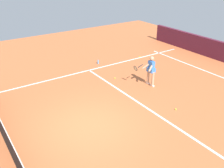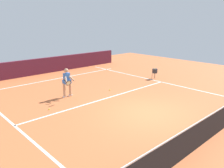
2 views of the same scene
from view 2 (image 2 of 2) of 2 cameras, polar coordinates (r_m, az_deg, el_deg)
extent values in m
plane|color=#C66638|center=(10.31, 8.98, -7.14)|extent=(27.94, 27.94, 0.00)
cube|color=#561E33|center=(18.23, -17.66, 4.25)|extent=(14.68, 0.24, 1.20)
cube|color=white|center=(16.43, -14.15, 1.20)|extent=(10.68, 0.10, 0.01)
cube|color=white|center=(12.06, -1.24, -3.52)|extent=(9.68, 0.10, 0.01)
cube|color=white|center=(14.25, 21.17, -1.59)|extent=(0.10, 19.49, 0.01)
cube|color=white|center=(7.52, -15.68, -16.70)|extent=(0.10, 19.49, 0.01)
cube|color=#232326|center=(8.82, 24.24, -9.18)|extent=(10.20, 0.02, 0.92)
cube|color=white|center=(8.64, 24.60, -6.26)|extent=(10.20, 0.02, 0.04)
cylinder|color=tan|center=(12.49, -10.41, -1.25)|extent=(0.13, 0.13, 0.78)
cylinder|color=tan|center=(12.32, -11.83, -1.56)|extent=(0.13, 0.13, 0.78)
cube|color=white|center=(12.59, -10.34, -2.77)|extent=(0.20, 0.10, 0.08)
cube|color=white|center=(12.42, -11.75, -3.11)|extent=(0.20, 0.10, 0.08)
cube|color=#3875D6|center=(12.23, -11.28, 1.51)|extent=(0.32, 0.20, 0.52)
cube|color=#3875D6|center=(12.28, -11.23, 0.61)|extent=(0.40, 0.29, 0.20)
sphere|color=tan|center=(12.14, -11.38, 3.34)|extent=(0.22, 0.22, 0.22)
cylinder|color=tan|center=(12.18, -10.31, 1.59)|extent=(0.28, 0.47, 0.37)
cylinder|color=tan|center=(12.03, -11.52, 1.36)|extent=(0.29, 0.47, 0.37)
cylinder|color=black|center=(11.72, -11.63, 0.77)|extent=(0.04, 0.29, 0.14)
torus|color=black|center=(11.48, -10.85, 0.20)|extent=(0.29, 0.12, 0.28)
cylinder|color=beige|center=(11.48, -10.85, 0.20)|extent=(0.24, 0.09, 0.23)
sphere|color=#D1E533|center=(10.89, -15.45, -6.09)|extent=(0.07, 0.07, 0.07)
sphere|color=#D1E533|center=(13.36, -0.55, -1.47)|extent=(0.07, 0.07, 0.07)
cylinder|color=#333338|center=(16.28, 10.67, 3.24)|extent=(0.36, 0.36, 0.30)
cylinder|color=#333338|center=(16.18, 10.69, 1.90)|extent=(0.02, 0.02, 0.40)
cylinder|color=#333338|center=(16.52, 10.52, 2.19)|extent=(0.02, 0.02, 0.40)
cylinder|color=#333338|center=(16.33, 9.99, 2.06)|extent=(0.02, 0.02, 0.40)
sphere|color=#D1E533|center=(16.20, 10.59, 3.77)|extent=(0.07, 0.07, 0.07)
camera|label=1|loc=(14.97, 41.51, 18.64)|focal=40.60mm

